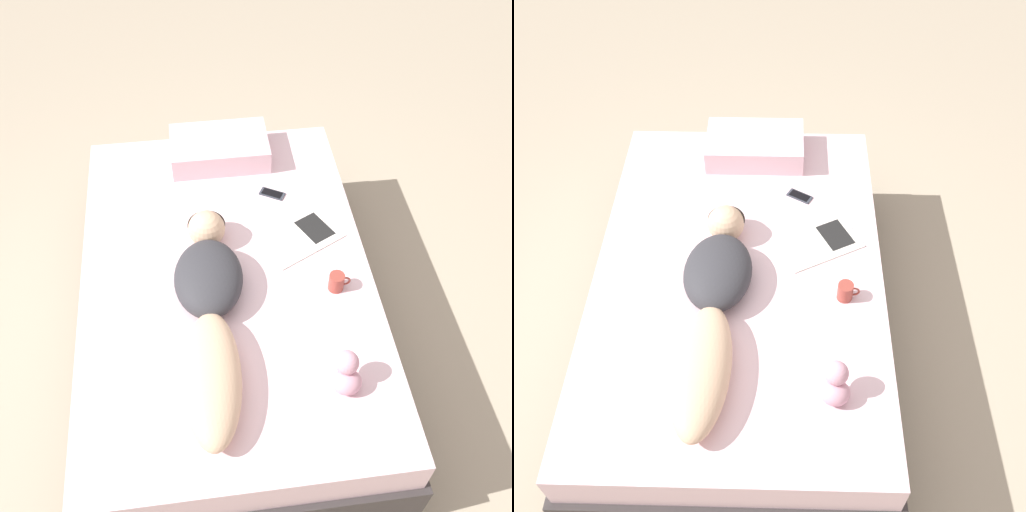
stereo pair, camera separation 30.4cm
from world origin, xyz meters
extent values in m
plane|color=#B7A88E|center=(0.00, 0.00, 0.00)|extent=(12.00, 12.00, 0.00)
cube|color=#383333|center=(0.00, 0.00, 0.18)|extent=(1.52, 2.28, 0.35)
cube|color=silver|center=(0.00, 0.00, 0.46)|extent=(1.46, 2.22, 0.22)
ellipsoid|color=#DBB28E|center=(-0.12, -0.64, 0.65)|extent=(0.28, 0.68, 0.17)
ellipsoid|color=#333338|center=(-0.09, -0.10, 0.66)|extent=(0.36, 0.49, 0.18)
ellipsoid|color=black|center=(-0.08, 0.25, 0.67)|extent=(0.21, 0.19, 0.11)
sphere|color=#DBB28E|center=(-0.08, 0.22, 0.67)|extent=(0.19, 0.19, 0.19)
cube|color=silver|center=(0.32, 0.14, 0.58)|extent=(0.31, 0.34, 0.01)
cube|color=silver|center=(0.50, 0.24, 0.58)|extent=(0.31, 0.34, 0.01)
cube|color=black|center=(0.50, 0.24, 0.58)|extent=(0.21, 0.23, 0.00)
cylinder|color=#993D33|center=(0.53, -0.17, 0.62)|extent=(0.08, 0.08, 0.10)
cylinder|color=black|center=(0.53, -0.17, 0.66)|extent=(0.07, 0.07, 0.01)
torus|color=#993D33|center=(0.57, -0.17, 0.62)|extent=(0.06, 0.01, 0.06)
cube|color=#333842|center=(0.31, 0.54, 0.58)|extent=(0.15, 0.13, 0.01)
cube|color=black|center=(0.31, 0.54, 0.58)|extent=(0.13, 0.10, 0.00)
ellipsoid|color=#DB9EB2|center=(0.45, -0.72, 0.63)|extent=(0.13, 0.12, 0.11)
sphere|color=#DB9EB2|center=(0.45, -0.67, 0.71)|extent=(0.11, 0.11, 0.11)
cube|color=beige|center=(0.05, 0.89, 0.64)|extent=(0.57, 0.36, 0.15)
camera|label=1|loc=(-0.10, -1.92, 2.93)|focal=42.00mm
camera|label=2|loc=(0.21, -1.94, 2.93)|focal=42.00mm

